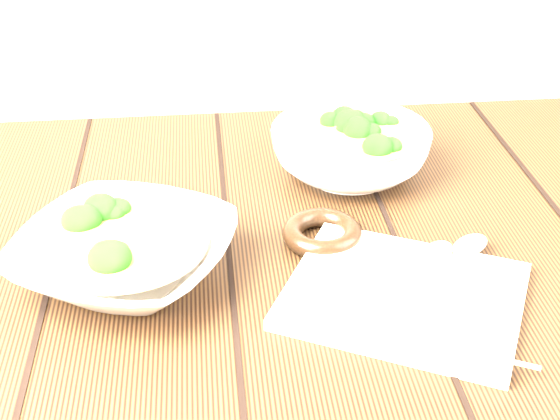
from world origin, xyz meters
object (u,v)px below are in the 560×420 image
(napkin, at_px, (404,295))
(soup_bowl_front, at_px, (125,254))
(table, at_px, (248,330))
(trivet, at_px, (322,233))
(soup_bowl_back, at_px, (350,150))

(napkin, bearing_deg, soup_bowl_front, -167.21)
(table, height_order, trivet, trivet)
(soup_bowl_front, relative_size, trivet, 3.19)
(soup_bowl_back, distance_m, trivet, 0.18)
(soup_bowl_front, distance_m, soup_bowl_back, 0.36)
(soup_bowl_back, relative_size, napkin, 1.10)
(soup_bowl_back, bearing_deg, soup_bowl_front, -143.69)
(soup_bowl_back, height_order, napkin, soup_bowl_back)
(table, relative_size, trivet, 12.57)
(soup_bowl_front, xyz_separation_m, trivet, (0.23, 0.05, -0.02))
(soup_bowl_front, height_order, soup_bowl_back, soup_bowl_back)
(table, bearing_deg, trivet, 6.76)
(napkin, bearing_deg, table, 172.14)
(soup_bowl_front, bearing_deg, napkin, -14.13)
(soup_bowl_back, height_order, trivet, soup_bowl_back)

